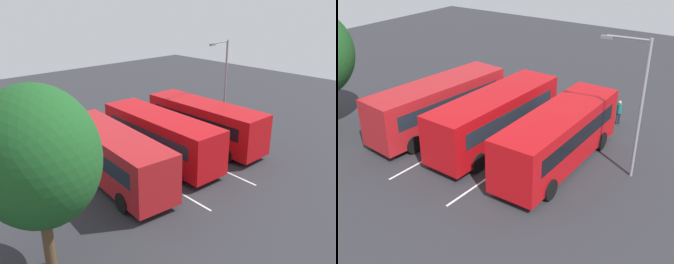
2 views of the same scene
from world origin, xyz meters
TOP-DOWN VIEW (x-y plane):
  - ground_plane at (0.00, 0.00)m, footprint 66.02×66.02m
  - bus_far_left at (-0.28, -4.14)m, footprint 9.47×2.74m
  - bus_center_left at (-0.19, 0.06)m, footprint 9.54×2.96m
  - bus_center_right at (-0.65, 4.10)m, footprint 9.66×3.46m
  - pedestrian at (6.51, -4.88)m, footprint 0.45×0.45m
  - street_lamp at (0.89, -7.59)m, footprint 0.45×2.37m
  - depot_tree at (-4.83, 10.08)m, footprint 5.11×4.60m
  - lane_stripe_outer_left at (0.00, -1.98)m, footprint 13.13×0.61m
  - lane_stripe_inner_left at (0.00, 1.98)m, footprint 13.13×0.61m

SIDE VIEW (x-z plane):
  - ground_plane at x=0.00m, z-range 0.00..0.00m
  - lane_stripe_outer_left at x=0.00m, z-range 0.00..0.01m
  - lane_stripe_inner_left at x=0.00m, z-range 0.00..0.01m
  - pedestrian at x=6.51m, z-range 0.14..1.79m
  - bus_far_left at x=-0.28m, z-range 0.17..3.31m
  - bus_center_left at x=-0.19m, z-range 0.17..3.31m
  - bus_center_right at x=-0.65m, z-range 0.17..3.31m
  - street_lamp at x=0.89m, z-range 0.56..7.77m
  - depot_tree at x=-4.83m, z-range 1.09..8.67m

